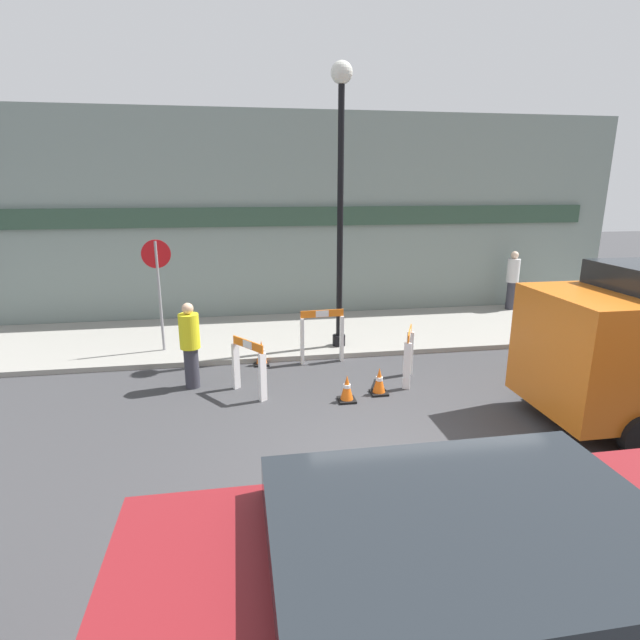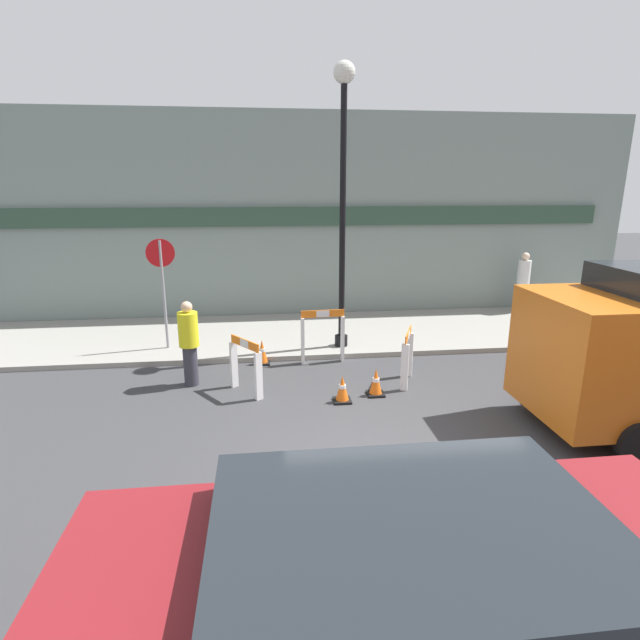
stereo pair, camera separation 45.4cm
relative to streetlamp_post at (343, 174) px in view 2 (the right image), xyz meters
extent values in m
plane|color=#38383A|center=(-0.32, -5.08, -3.85)|extent=(60.00, 60.00, 0.00)
cube|color=gray|center=(-0.32, 1.22, -3.79)|extent=(18.00, 3.61, 0.11)
cube|color=gray|center=(-0.32, 3.11, -1.10)|extent=(18.00, 0.12, 5.50)
cube|color=#2D4738|center=(-0.32, 3.00, -1.05)|extent=(16.20, 0.10, 0.50)
cylinder|color=black|center=(0.00, 0.00, -3.62)|extent=(0.29, 0.29, 0.24)
cylinder|color=black|center=(0.00, 0.00, -1.00)|extent=(0.13, 0.13, 5.48)
sphere|color=silver|center=(0.00, 0.00, 1.92)|extent=(0.44, 0.44, 0.44)
cylinder|color=gray|center=(-3.86, 0.32, -2.54)|extent=(0.06, 0.06, 2.39)
cylinder|color=red|center=(-3.86, 0.32, -1.62)|extent=(0.59, 0.14, 0.60)
cube|color=white|center=(-0.09, -0.71, -3.35)|extent=(0.07, 0.14, 0.99)
cube|color=white|center=(-0.93, -0.76, -3.35)|extent=(0.07, 0.14, 0.99)
cube|color=orange|center=(-0.51, -0.73, -2.78)|extent=(0.91, 0.08, 0.15)
cube|color=white|center=(-0.51, -0.73, -2.78)|extent=(0.27, 0.05, 0.13)
cube|color=white|center=(-2.30, -1.85, -3.41)|extent=(0.14, 0.13, 0.87)
cube|color=white|center=(-1.85, -2.48, -3.41)|extent=(0.14, 0.13, 0.87)
cube|color=orange|center=(-2.07, -2.16, -2.91)|extent=(0.51, 0.69, 0.15)
cube|color=white|center=(-2.07, -2.16, -2.91)|extent=(0.17, 0.22, 0.14)
cube|color=white|center=(0.78, -2.38, -3.41)|extent=(0.14, 0.11, 0.88)
cube|color=white|center=(1.06, -1.72, -3.41)|extent=(0.14, 0.11, 0.88)
cube|color=orange|center=(0.92, -2.05, -2.89)|extent=(0.33, 0.73, 0.15)
cube|color=white|center=(0.92, -2.05, -2.89)|extent=(0.12, 0.23, 0.14)
cube|color=black|center=(-1.78, -0.68, -3.83)|extent=(0.30, 0.30, 0.04)
cone|color=orange|center=(-1.78, -0.68, -3.56)|extent=(0.23, 0.22, 0.48)
cylinder|color=white|center=(-1.78, -0.68, -3.54)|extent=(0.13, 0.13, 0.07)
cube|color=black|center=(-0.42, -2.74, -3.83)|extent=(0.30, 0.30, 0.04)
cone|color=orange|center=(-0.42, -2.74, -3.59)|extent=(0.22, 0.22, 0.44)
cylinder|color=white|center=(-0.42, -2.74, -3.57)|extent=(0.13, 0.13, 0.06)
cube|color=black|center=(0.22, -2.53, -3.83)|extent=(0.30, 0.30, 0.04)
cone|color=orange|center=(0.22, -2.53, -3.58)|extent=(0.23, 0.22, 0.46)
cylinder|color=white|center=(0.22, -2.53, -3.56)|extent=(0.13, 0.13, 0.06)
cylinder|color=#33333D|center=(-3.10, -1.65, -3.46)|extent=(0.28, 0.28, 0.76)
cylinder|color=yellow|center=(-3.10, -1.65, -2.77)|extent=(0.39, 0.39, 0.64)
sphere|color=#DBAD89|center=(-3.10, -1.65, -2.34)|extent=(0.22, 0.22, 0.21)
cylinder|color=#33333D|center=(5.60, 2.50, -3.33)|extent=(0.32, 0.32, 0.80)
cylinder|color=silver|center=(5.60, 2.50, -2.60)|extent=(0.45, 0.45, 0.67)
sphere|color=beige|center=(5.60, 2.50, -2.16)|extent=(0.28, 0.28, 0.22)
cube|color=maroon|center=(-0.91, -8.19, -2.94)|extent=(4.28, 1.82, 1.20)
cube|color=#1E2328|center=(-0.91, -8.19, -2.34)|extent=(2.35, 1.68, 0.54)
cylinder|color=black|center=(0.42, -7.27, -3.55)|extent=(0.60, 0.18, 0.60)
cylinder|color=black|center=(-2.23, -7.27, -3.55)|extent=(0.60, 0.18, 0.60)
cylinder|color=black|center=(3.18, -3.20, -3.55)|extent=(0.60, 0.18, 0.60)
cylinder|color=black|center=(3.18, -5.15, -3.55)|extent=(0.60, 0.18, 0.60)
camera|label=1|loc=(-2.19, -10.53, -0.20)|focal=28.00mm
camera|label=2|loc=(-1.74, -10.60, -0.20)|focal=28.00mm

